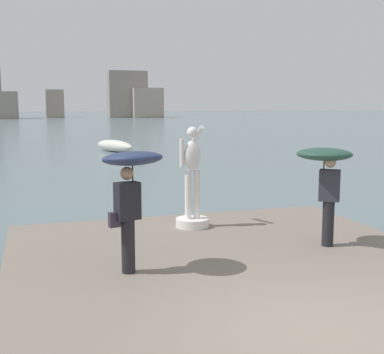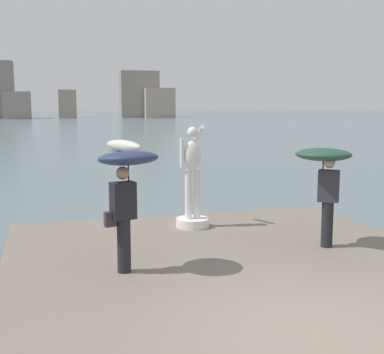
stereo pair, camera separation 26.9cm
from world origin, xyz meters
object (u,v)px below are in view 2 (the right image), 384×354
Objects in this scene: statue_white_figure at (193,190)px; onlooker_left at (126,178)px; boat_mid at (123,146)px; onlooker_right at (325,168)px.

statue_white_figure reaches higher than onlooker_left.
onlooker_left is at bearing -125.34° from statue_white_figure.
onlooker_left reaches higher than boat_mid.
boat_mid is (1.87, 23.02, -0.84)m from statue_white_figure.
onlooker_left is 25.97m from boat_mid.
boat_mid is at bearing 90.21° from onlooker_right.
onlooker_left is at bearing -98.28° from boat_mid.
onlooker_left is 3.85m from onlooker_right.
onlooker_left is (-1.86, -2.63, 0.72)m from statue_white_figure.
boat_mid is at bearing 81.72° from onlooker_left.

